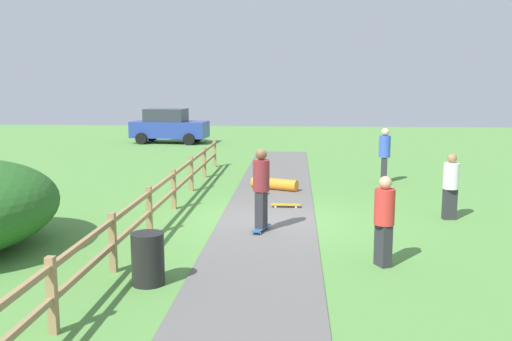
{
  "coord_description": "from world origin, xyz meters",
  "views": [
    {
      "loc": [
        0.7,
        -13.55,
        3.44
      ],
      "look_at": [
        -0.4,
        1.81,
        1.0
      ],
      "focal_mm": 39.65,
      "sensor_mm": 36.0,
      "label": 1
    }
  ],
  "objects_px": {
    "skater_riding": "(261,185)",
    "trash_bin": "(148,259)",
    "bystander_blue": "(385,152)",
    "skater_fallen": "(273,184)",
    "skateboard_loose": "(286,205)",
    "bystander_red": "(384,217)",
    "parked_car_blue": "(169,126)",
    "bystander_white": "(451,183)"
  },
  "relations": [
    {
      "from": "skater_riding",
      "to": "parked_car_blue",
      "type": "distance_m",
      "value": 19.61
    },
    {
      "from": "skater_fallen",
      "to": "parked_car_blue",
      "type": "xyz_separation_m",
      "value": [
        -6.43,
        13.57,
        0.76
      ]
    },
    {
      "from": "bystander_white",
      "to": "bystander_red",
      "type": "distance_m",
      "value": 4.4
    },
    {
      "from": "skater_fallen",
      "to": "bystander_white",
      "type": "relative_size",
      "value": 0.93
    },
    {
      "from": "skateboard_loose",
      "to": "parked_car_blue",
      "type": "relative_size",
      "value": 0.19
    },
    {
      "from": "trash_bin",
      "to": "bystander_white",
      "type": "relative_size",
      "value": 0.54
    },
    {
      "from": "bystander_blue",
      "to": "bystander_red",
      "type": "distance_m",
      "value": 9.06
    },
    {
      "from": "trash_bin",
      "to": "bystander_blue",
      "type": "height_order",
      "value": "bystander_blue"
    },
    {
      "from": "skater_riding",
      "to": "bystander_blue",
      "type": "xyz_separation_m",
      "value": [
        3.79,
        6.69,
        -0.05
      ]
    },
    {
      "from": "trash_bin",
      "to": "parked_car_blue",
      "type": "distance_m",
      "value": 22.58
    },
    {
      "from": "skater_riding",
      "to": "skateboard_loose",
      "type": "xyz_separation_m",
      "value": [
        0.52,
        2.53,
        -1.01
      ]
    },
    {
      "from": "skater_riding",
      "to": "skater_fallen",
      "type": "relative_size",
      "value": 1.23
    },
    {
      "from": "bystander_red",
      "to": "parked_car_blue",
      "type": "bearing_deg",
      "value": 112.86
    },
    {
      "from": "bystander_white",
      "to": "parked_car_blue",
      "type": "distance_m",
      "value": 20.26
    },
    {
      "from": "parked_car_blue",
      "to": "bystander_red",
      "type": "bearing_deg",
      "value": -67.14
    },
    {
      "from": "skater_riding",
      "to": "bystander_red",
      "type": "height_order",
      "value": "skater_riding"
    },
    {
      "from": "parked_car_blue",
      "to": "skater_fallen",
      "type": "bearing_deg",
      "value": -64.65
    },
    {
      "from": "trash_bin",
      "to": "parked_car_blue",
      "type": "height_order",
      "value": "parked_car_blue"
    },
    {
      "from": "bystander_red",
      "to": "parked_car_blue",
      "type": "height_order",
      "value": "parked_car_blue"
    },
    {
      "from": "trash_bin",
      "to": "skateboard_loose",
      "type": "xyz_separation_m",
      "value": [
        2.23,
        6.06,
        -0.36
      ]
    },
    {
      "from": "skater_fallen",
      "to": "bystander_red",
      "type": "relative_size",
      "value": 0.9
    },
    {
      "from": "trash_bin",
      "to": "bystander_blue",
      "type": "relative_size",
      "value": 0.48
    },
    {
      "from": "skateboard_loose",
      "to": "bystander_white",
      "type": "distance_m",
      "value": 4.33
    },
    {
      "from": "skater_riding",
      "to": "skateboard_loose",
      "type": "distance_m",
      "value": 2.77
    },
    {
      "from": "bystander_blue",
      "to": "parked_car_blue",
      "type": "xyz_separation_m",
      "value": [
        -10.14,
        11.86,
        -0.08
      ]
    },
    {
      "from": "bystander_blue",
      "to": "bystander_red",
      "type": "bearing_deg",
      "value": -98.65
    },
    {
      "from": "skater_riding",
      "to": "parked_car_blue",
      "type": "xyz_separation_m",
      "value": [
        -6.35,
        18.56,
        -0.14
      ]
    },
    {
      "from": "trash_bin",
      "to": "skater_riding",
      "type": "height_order",
      "value": "skater_riding"
    },
    {
      "from": "skater_riding",
      "to": "parked_car_blue",
      "type": "height_order",
      "value": "skater_riding"
    },
    {
      "from": "skater_riding",
      "to": "skateboard_loose",
      "type": "relative_size",
      "value": 2.39
    },
    {
      "from": "skater_riding",
      "to": "skater_fallen",
      "type": "bearing_deg",
      "value": 89.05
    },
    {
      "from": "trash_bin",
      "to": "bystander_blue",
      "type": "distance_m",
      "value": 11.63
    },
    {
      "from": "parked_car_blue",
      "to": "trash_bin",
      "type": "bearing_deg",
      "value": -78.16
    },
    {
      "from": "trash_bin",
      "to": "bystander_blue",
      "type": "xyz_separation_m",
      "value": [
        5.51,
        10.23,
        0.59
      ]
    },
    {
      "from": "skater_riding",
      "to": "skater_fallen",
      "type": "height_order",
      "value": "skater_riding"
    },
    {
      "from": "bystander_blue",
      "to": "skater_fallen",
      "type": "bearing_deg",
      "value": -155.34
    },
    {
      "from": "skater_riding",
      "to": "bystander_red",
      "type": "distance_m",
      "value": 3.33
    },
    {
      "from": "trash_bin",
      "to": "skater_fallen",
      "type": "bearing_deg",
      "value": 78.08
    },
    {
      "from": "skater_fallen",
      "to": "skateboard_loose",
      "type": "xyz_separation_m",
      "value": [
        0.44,
        -2.46,
        -0.11
      ]
    },
    {
      "from": "skater_riding",
      "to": "trash_bin",
      "type": "bearing_deg",
      "value": -115.9
    },
    {
      "from": "skateboard_loose",
      "to": "bystander_red",
      "type": "relative_size",
      "value": 0.47
    },
    {
      "from": "skater_riding",
      "to": "bystander_blue",
      "type": "relative_size",
      "value": 1.02
    }
  ]
}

